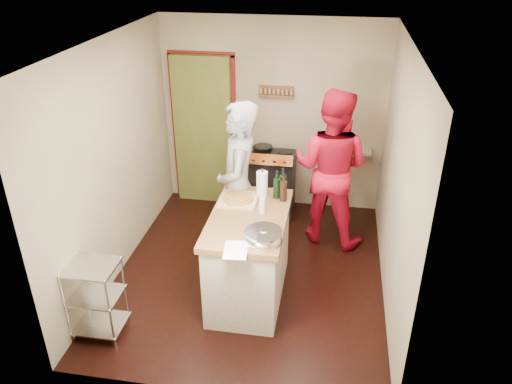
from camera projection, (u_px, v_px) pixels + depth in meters
floor at (250, 272)px, 5.80m from camera, size 3.50×3.50×0.00m
back_wall at (227, 124)px, 6.92m from camera, size 3.00×0.44×2.60m
left_wall at (114, 161)px, 5.41m from camera, size 0.04×3.50×2.60m
right_wall at (398, 181)px, 4.98m from camera, size 0.04×3.50×2.60m
ceiling at (249, 42)px, 4.59m from camera, size 3.00×3.50×0.02m
stove at (272, 183)px, 6.83m from camera, size 0.60×0.63×1.00m
wire_shelving at (96, 296)px, 4.73m from camera, size 0.48×0.40×0.80m
island at (249, 255)px, 5.21m from camera, size 0.78×1.42×1.29m
person_stripe at (238, 187)px, 5.55m from camera, size 0.58×0.78×1.96m
person_red at (331, 168)px, 6.01m from camera, size 1.12×0.98×1.96m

